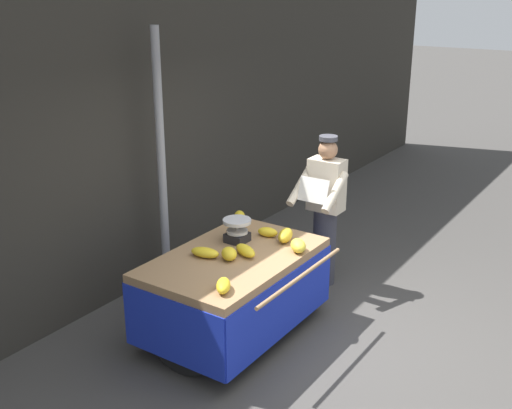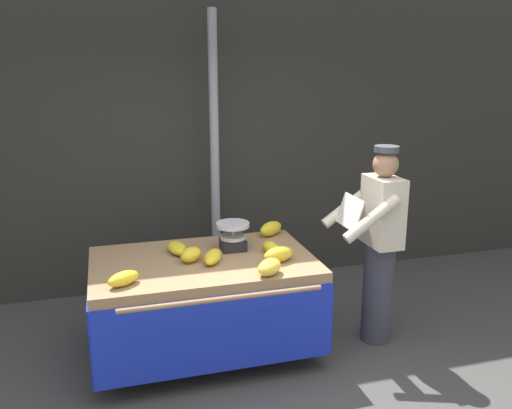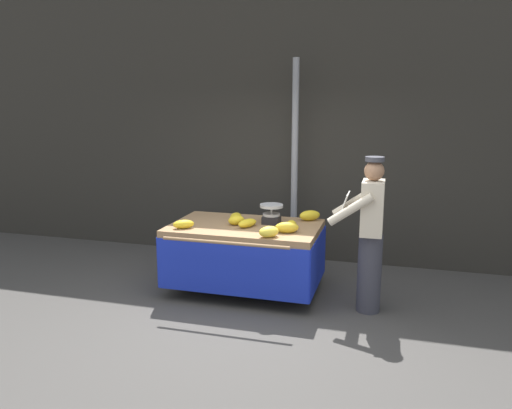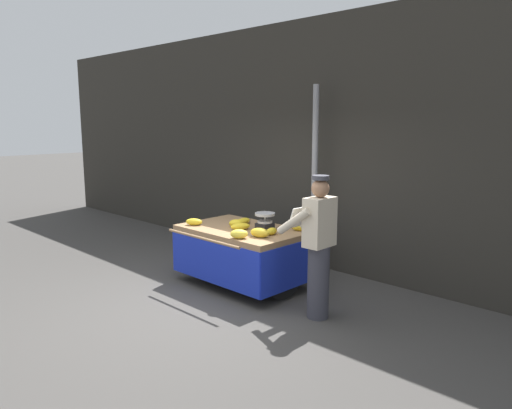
{
  "view_description": "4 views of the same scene",
  "coord_description": "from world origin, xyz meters",
  "views": [
    {
      "loc": [
        -4.62,
        -2.17,
        3.24
      ],
      "look_at": [
        0.14,
        1.04,
        1.21
      ],
      "focal_mm": 43.98,
      "sensor_mm": 36.0,
      "label": 1
    },
    {
      "loc": [
        -0.99,
        -2.97,
        2.35
      ],
      "look_at": [
        0.18,
        1.09,
        1.24
      ],
      "focal_mm": 37.42,
      "sensor_mm": 36.0,
      "label": 2
    },
    {
      "loc": [
        1.4,
        -4.44,
        2.25
      ],
      "look_at": [
        -0.14,
        0.97,
        1.1
      ],
      "focal_mm": 34.47,
      "sensor_mm": 36.0,
      "label": 3
    },
    {
      "loc": [
        4.53,
        -3.65,
        2.33
      ],
      "look_at": [
        -0.13,
        1.13,
        1.18
      ],
      "focal_mm": 34.09,
      "sensor_mm": 36.0,
      "label": 4
    }
  ],
  "objects": [
    {
      "name": "banana_cart",
      "position": [
        -0.28,
        1.01,
        0.62
      ],
      "size": [
        1.79,
        1.32,
        0.84
      ],
      "color": "#93704C",
      "rests_on": "ground"
    },
    {
      "name": "ground_plane",
      "position": [
        0.0,
        0.0,
        0.0
      ],
      "size": [
        60.0,
        60.0,
        0.0
      ],
      "primitive_type": "plane",
      "color": "#423F3D"
    },
    {
      "name": "banana_bunch_0",
      "position": [
        -0.23,
        0.91,
        0.89
      ],
      "size": [
        0.23,
        0.31,
        0.1
      ],
      "primitive_type": "ellipsoid",
      "rotation": [
        0.0,
        0.0,
        2.7
      ],
      "color": "gold",
      "rests_on": "banana_cart"
    },
    {
      "name": "banana_bunch_6",
      "position": [
        -0.92,
        0.65,
        0.89
      ],
      "size": [
        0.27,
        0.23,
        0.1
      ],
      "primitive_type": "ellipsoid",
      "rotation": [
        0.0,
        0.0,
        2.15
      ],
      "color": "gold",
      "rests_on": "banana_cart"
    },
    {
      "name": "banana_bunch_7",
      "position": [
        -0.47,
        1.2,
        0.88
      ],
      "size": [
        0.18,
        0.3,
        0.09
      ],
      "primitive_type": "ellipsoid",
      "rotation": [
        0.0,
        0.0,
        0.17
      ],
      "color": "gold",
      "rests_on": "banana_cart"
    },
    {
      "name": "street_pole",
      "position": [
        0.07,
        2.19,
        1.43
      ],
      "size": [
        0.09,
        0.09,
        2.86
      ],
      "primitive_type": "cylinder",
      "color": "gray",
      "rests_on": "ground"
    },
    {
      "name": "banana_bunch_5",
      "position": [
        0.13,
        0.55,
        0.9
      ],
      "size": [
        0.27,
        0.26,
        0.12
      ],
      "primitive_type": "ellipsoid",
      "rotation": [
        0.0,
        0.0,
        2.28
      ],
      "color": "yellow",
      "rests_on": "banana_cart"
    },
    {
      "name": "banana_bunch_4",
      "position": [
        0.42,
        1.44,
        0.9
      ],
      "size": [
        0.29,
        0.26,
        0.13
      ],
      "primitive_type": "ellipsoid",
      "rotation": [
        0.0,
        0.0,
        2.19
      ],
      "color": "gold",
      "rests_on": "banana_cart"
    },
    {
      "name": "banana_bunch_2",
      "position": [
        0.28,
        0.78,
        0.9
      ],
      "size": [
        0.29,
        0.21,
        0.13
      ],
      "primitive_type": "ellipsoid",
      "rotation": [
        0.0,
        0.0,
        1.88
      ],
      "color": "gold",
      "rests_on": "banana_cart"
    },
    {
      "name": "vendor_person",
      "position": [
        1.18,
        0.83,
        0.87
      ],
      "size": [
        0.58,
        0.51,
        1.71
      ],
      "color": "#383842",
      "rests_on": "ground"
    },
    {
      "name": "weighing_scale",
      "position": [
        -0.0,
        1.17,
        0.95
      ],
      "size": [
        0.28,
        0.28,
        0.24
      ],
      "color": "black",
      "rests_on": "banana_cart"
    },
    {
      "name": "banana_bunch_1",
      "position": [
        0.28,
        1.0,
        0.88
      ],
      "size": [
        0.15,
        0.23,
        0.09
      ],
      "primitive_type": "ellipsoid",
      "rotation": [
        0.0,
        0.0,
        0.2
      ],
      "color": "gold",
      "rests_on": "banana_cart"
    },
    {
      "name": "back_wall",
      "position": [
        0.0,
        2.61,
        1.95
      ],
      "size": [
        16.0,
        0.24,
        3.9
      ],
      "primitive_type": "cube",
      "color": "#2D2B26",
      "rests_on": "ground"
    },
    {
      "name": "banana_bunch_3",
      "position": [
        -0.39,
        0.99,
        0.89
      ],
      "size": [
        0.24,
        0.24,
        0.12
      ],
      "primitive_type": "ellipsoid",
      "rotation": [
        0.0,
        0.0,
        2.38
      ],
      "color": "gold",
      "rests_on": "banana_cart"
    }
  ]
}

